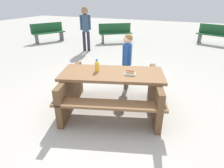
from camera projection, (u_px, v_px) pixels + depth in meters
The scene contains 9 objects.
ground_plane at pixel (112, 109), 3.62m from camera, with size 30.00×30.00×0.00m, color #B7B2A8.
picnic_table at pixel (112, 88), 3.43m from camera, with size 2.14×1.88×0.75m.
soda_bottle at pixel (97, 66), 3.31m from camera, with size 0.08×0.08×0.22m.
hotdog_tray at pixel (130, 73), 3.18m from camera, with size 0.19×0.14×0.08m.
child_in_coat at pixel (127, 55), 4.09m from camera, with size 0.21×0.31×1.26m.
park_bench_near at pixel (115, 33), 8.67m from camera, with size 1.47×1.17×0.85m.
park_bench_mid at pixel (215, 34), 8.28m from camera, with size 1.55×0.86×0.85m.
park_bench_far at pixel (48, 32), 8.81m from camera, with size 1.08×1.50×0.85m.
bystander_adult at pixel (85, 24), 7.03m from camera, with size 0.36×0.32×1.63m.
Camera 1 is at (1.21, -2.83, 1.96)m, focal length 30.05 mm.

